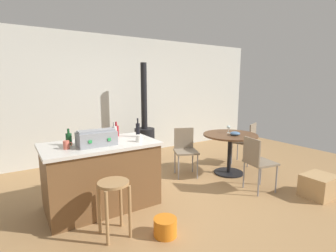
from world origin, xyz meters
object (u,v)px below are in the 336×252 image
(kitchen_island, at_px, (101,175))
(wooden_stool, at_px, (114,196))
(folding_chair_near, at_px, (247,140))
(bottle_2, at_px, (114,132))
(bottle_0, at_px, (69,139))
(bottle_1, at_px, (138,130))
(serving_bowl, at_px, (235,133))
(cup_1, at_px, (139,138))
(folding_chair_far, at_px, (185,148))
(wine_glass, at_px, (229,127))
(folding_chair_left, at_px, (257,160))
(dining_table, at_px, (230,144))
(cup_0, at_px, (67,145))
(wood_stove, at_px, (145,136))
(bottle_3, at_px, (116,131))
(toolbox, at_px, (97,138))
(cardboard_box, at_px, (319,186))
(plastic_bucket, at_px, (165,227))

(kitchen_island, height_order, wooden_stool, kitchen_island)
(folding_chair_near, distance_m, bottle_2, 2.87)
(bottle_0, bearing_deg, folding_chair_near, 0.83)
(bottle_1, xyz_separation_m, serving_bowl, (1.78, -0.27, -0.21))
(kitchen_island, xyz_separation_m, serving_bowl, (2.39, -0.17, 0.34))
(kitchen_island, distance_m, cup_1, 0.71)
(kitchen_island, relative_size, folding_chair_far, 1.73)
(wine_glass, bearing_deg, folding_chair_left, -107.45)
(folding_chair_near, height_order, folding_chair_left, folding_chair_near)
(dining_table, height_order, bottle_2, bottle_2)
(folding_chair_far, bearing_deg, cup_1, -155.39)
(wine_glass, xyz_separation_m, serving_bowl, (-0.06, -0.22, -0.07))
(kitchen_island, distance_m, wooden_stool, 0.76)
(cup_0, bearing_deg, wood_stove, 41.19)
(folding_chair_far, height_order, wine_glass, wine_glass)
(dining_table, relative_size, cup_0, 9.00)
(wooden_stool, xyz_separation_m, serving_bowl, (2.50, 0.58, 0.32))
(dining_table, relative_size, serving_bowl, 5.45)
(kitchen_island, relative_size, serving_bowl, 8.20)
(bottle_0, distance_m, cup_1, 0.90)
(bottle_1, bearing_deg, bottle_3, 142.49)
(cup_0, bearing_deg, toolbox, -3.55)
(dining_table, bearing_deg, cup_1, -175.51)
(kitchen_island, xyz_separation_m, wooden_stool, (-0.11, -0.75, 0.02))
(wine_glass, relative_size, cardboard_box, 0.30)
(folding_chair_near, relative_size, wine_glass, 6.02)
(wooden_stool, relative_size, wine_glass, 4.37)
(bottle_2, xyz_separation_m, cup_0, (-0.70, -0.26, -0.04))
(folding_chair_near, bearing_deg, serving_bowl, -155.55)
(kitchen_island, height_order, bottle_0, bottle_0)
(toolbox, xyz_separation_m, bottle_2, (0.34, 0.28, -0.00))
(bottle_1, relative_size, bottle_3, 1.26)
(wood_stove, relative_size, plastic_bucket, 8.07)
(kitchen_island, xyz_separation_m, folding_chair_far, (1.67, 0.35, 0.06))
(cup_0, height_order, wine_glass, cup_0)
(wooden_stool, distance_m, cup_0, 0.88)
(cup_1, relative_size, serving_bowl, 0.66)
(wooden_stool, bearing_deg, bottle_3, 66.56)
(folding_chair_far, relative_size, wood_stove, 0.41)
(bottle_1, distance_m, serving_bowl, 1.81)
(wood_stove, height_order, bottle_3, wood_stove)
(cup_0, bearing_deg, folding_chair_left, -16.15)
(dining_table, distance_m, toolbox, 2.51)
(wine_glass, distance_m, serving_bowl, 0.24)
(cardboard_box, bearing_deg, wood_stove, 112.95)
(bottle_3, bearing_deg, toolbox, -136.39)
(bottle_3, height_order, cup_1, bottle_3)
(kitchen_island, bearing_deg, serving_bowl, -4.16)
(bottle_2, relative_size, wine_glass, 1.66)
(wooden_stool, xyz_separation_m, wine_glass, (2.56, 0.80, 0.39))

